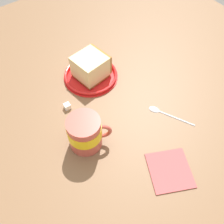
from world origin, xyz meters
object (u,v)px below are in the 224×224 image
Objects in this scene: folded_napkin at (170,170)px; teaspoon at (162,112)px; cake_slice at (91,66)px; tea_mug at (85,132)px; sugar_cube at (67,106)px; small_plate at (91,75)px.

teaspoon is at bearing 143.33° from folded_napkin.
cake_slice is 1.01× the size of tea_mug.
cake_slice is at bearing 176.39° from folded_napkin.
tea_mug is 21.50cm from folded_napkin.
tea_mug is (18.03, -13.60, 0.79)cm from cake_slice.
cake_slice is 6.15× the size of sugar_cube.
folded_napkin is at bearing -36.67° from teaspoon.
tea_mug is (17.99, -13.32, 4.15)cm from small_plate.
sugar_cube is (-29.75, -9.64, 0.50)cm from folded_napkin.
sugar_cube is (-12.06, 1.70, -4.04)cm from tea_mug.
cake_slice reaches higher than small_plate.
tea_mug is at bearing -37.02° from cake_slice.
small_plate reaches higher than teaspoon.
sugar_cube is at bearing -62.94° from small_plate.
teaspoon is 16.60cm from folded_napkin.
teaspoon is 25.55cm from sugar_cube.
small_plate is 13.05cm from sugar_cube.
tea_mug is at bearing -8.03° from sugar_cube.
folded_napkin is at bearing -3.18° from small_plate.
sugar_cube is at bearing -63.33° from cake_slice.
tea_mug reaches higher than cake_slice.
sugar_cube reaches higher than small_plate.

